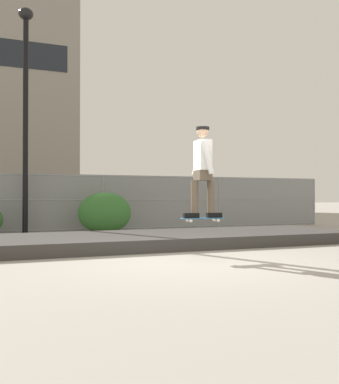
{
  "coord_description": "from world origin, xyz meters",
  "views": [
    {
      "loc": [
        -2.89,
        -6.61,
        1.12
      ],
      "look_at": [
        0.66,
        2.74,
        1.23
      ],
      "focal_mm": 39.31,
      "sensor_mm": 36.0,
      "label": 1
    }
  ],
  "objects_px": {
    "street_lamp": "(26,93)",
    "parked_car_mid": "(129,204)",
    "shrub_center": "(105,213)",
    "skater": "(203,166)",
    "skateboard": "(203,219)"
  },
  "relations": [
    {
      "from": "skater",
      "to": "parked_car_mid",
      "type": "relative_size",
      "value": 0.37
    },
    {
      "from": "skater",
      "to": "shrub_center",
      "type": "bearing_deg",
      "value": 95.09
    },
    {
      "from": "skater",
      "to": "parked_car_mid",
      "type": "height_order",
      "value": "skater"
    },
    {
      "from": "street_lamp",
      "to": "parked_car_mid",
      "type": "bearing_deg",
      "value": 33.39
    },
    {
      "from": "skateboard",
      "to": "skater",
      "type": "relative_size",
      "value": 0.49
    },
    {
      "from": "skateboard",
      "to": "skater",
      "type": "bearing_deg",
      "value": 0.0
    },
    {
      "from": "skater",
      "to": "shrub_center",
      "type": "height_order",
      "value": "skater"
    },
    {
      "from": "skater",
      "to": "parked_car_mid",
      "type": "xyz_separation_m",
      "value": [
        1.14,
        9.16,
        -0.83
      ]
    },
    {
      "from": "skater",
      "to": "street_lamp",
      "type": "relative_size",
      "value": 0.24
    },
    {
      "from": "street_lamp",
      "to": "parked_car_mid",
      "type": "relative_size",
      "value": 1.52
    },
    {
      "from": "street_lamp",
      "to": "shrub_center",
      "type": "relative_size",
      "value": 4.22
    },
    {
      "from": "skateboard",
      "to": "skater",
      "type": "distance_m",
      "value": 0.94
    },
    {
      "from": "shrub_center",
      "to": "skateboard",
      "type": "bearing_deg",
      "value": -84.91
    },
    {
      "from": "skater",
      "to": "parked_car_mid",
      "type": "distance_m",
      "value": 9.27
    },
    {
      "from": "shrub_center",
      "to": "street_lamp",
      "type": "bearing_deg",
      "value": 162.84
    }
  ]
}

